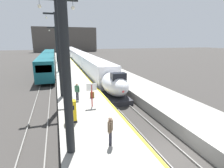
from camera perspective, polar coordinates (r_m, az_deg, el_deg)
The scene contains 20 objects.
ground_plane at distance 12.12m, azimuth 19.05°, elevation -21.04°, with size 260.00×260.00×0.00m, color #33302D.
platform_left at distance 33.22m, azimuth -13.22°, elevation 2.66°, with size 4.80×110.00×1.05m, color gray.
platform_right at distance 34.73m, azimuth 0.22°, elevation 3.51°, with size 4.80×110.00×1.05m, color gray.
platform_left_safety_stripe at distance 33.36m, azimuth -9.36°, elevation 3.82°, with size 0.20×107.80×0.01m, color yellow.
rail_main_left at distance 36.36m, azimuth -8.34°, elevation 3.09°, with size 0.08×110.00×0.12m, color slate.
rail_main_right at distance 36.62m, azimuth -6.02°, elevation 3.24°, with size 0.08×110.00×0.12m, color slate.
rail_secondary_left at distance 36.02m, azimuth -21.16°, elevation 2.19°, with size 0.08×110.00×0.12m, color slate.
rail_secondary_right at distance 35.95m, azimuth -18.78°, elevation 2.37°, with size 0.08×110.00×0.12m, color slate.
highspeed_train_main at distance 53.33m, azimuth -10.69°, elevation 8.49°, with size 2.92×74.47×3.60m.
regional_train_adjacent at distance 45.59m, azimuth -19.75°, elevation 7.23°, with size 2.85×36.60×3.80m.
station_column_near at distance 8.63m, azimuth -14.85°, elevation 10.11°, with size 4.00×0.68×8.65m.
station_column_mid at distance 18.62m, azimuth -16.62°, elevation 13.52°, with size 4.00×0.68×9.70m.
station_column_far at distance 34.44m, azimuth -17.28°, elevation 14.04°, with size 4.00×0.68×10.44m.
station_column_distant at distance 50.44m, azimuth -17.43°, elevation 13.00°, with size 4.00×0.68×9.11m.
passenger_near_edge at distance 17.62m, azimuth -11.12°, elevation -2.02°, with size 0.44×0.42×1.69m.
passenger_mid_platform at distance 10.13m, azimuth -0.53°, elevation -14.10°, with size 0.38×0.50×1.69m.
rolling_suitcase at distance 18.31m, azimuth -6.38°, elevation -3.46°, with size 0.40×0.22×0.98m.
ticket_machine_yellow at distance 13.22m, azimuth -12.93°, elevation -8.71°, with size 0.76×0.62×1.60m.
departure_info_board at distance 15.55m, azimuth -6.51°, elevation -2.00°, with size 0.90×0.10×2.12m.
terminus_back_wall at distance 109.98m, azimuth -14.57°, elevation 13.59°, with size 36.00×2.00×14.00m, color #4C4742.
Camera 1 is at (-6.32, -7.80, 6.80)m, focal length 28.56 mm.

